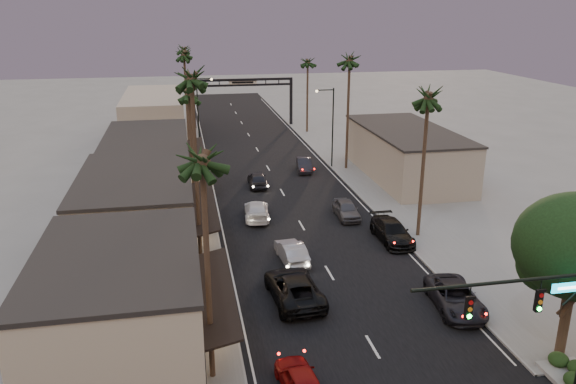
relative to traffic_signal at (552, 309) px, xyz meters
name	(u,v)px	position (x,y,z in m)	size (l,w,h in m)	color
ground	(277,184)	(-5.69, 36.00, -5.08)	(200.00, 200.00, 0.00)	slate
road	(269,170)	(-5.69, 41.00, -5.08)	(14.00, 120.00, 0.02)	black
sidewalk_left	(183,158)	(-15.19, 48.00, -5.02)	(5.00, 92.00, 0.12)	slate
sidewalk_right	(335,151)	(3.81, 48.00, -5.02)	(5.00, 92.00, 0.12)	slate
storefront_near	(121,306)	(-18.69, 8.00, -2.33)	(8.00, 12.00, 5.50)	#C4B395
storefront_mid	(137,213)	(-18.69, 22.00, -2.33)	(8.00, 14.00, 5.50)	gray
storefront_far	(147,162)	(-18.69, 38.00, -2.58)	(8.00, 16.00, 5.00)	#C4B395
storefront_dist	(155,116)	(-18.69, 61.00, -2.08)	(8.00, 20.00, 6.00)	gray
building_right	(406,154)	(8.31, 36.00, -2.58)	(8.00, 18.00, 5.00)	gray
traffic_signal	(552,309)	(0.00, 0.00, 0.00)	(8.51, 0.22, 7.80)	black
planter	(570,380)	(2.91, 1.50, -5.08)	(2.20, 2.60, 0.24)	gray
arch	(243,90)	(-5.69, 66.00, 0.45)	(15.20, 0.40, 7.27)	black
streetlight_right	(330,121)	(1.23, 41.00, 0.25)	(2.13, 0.30, 9.00)	black
streetlight_left	(200,106)	(-12.61, 54.00, 0.25)	(2.13, 0.30, 9.00)	black
palm_la	(202,152)	(-14.29, 5.00, 6.36)	(3.20, 3.20, 13.20)	#38281C
palm_lb	(191,73)	(-14.29, 18.00, 8.30)	(3.20, 3.20, 15.20)	#38281C
palm_lc	(188,89)	(-14.29, 32.00, 5.39)	(3.20, 3.20, 12.20)	#38281C
palm_ld	(184,51)	(-14.29, 51.00, 7.33)	(3.20, 3.20, 14.20)	#38281C
palm_ra	(429,92)	(2.91, 20.00, 6.36)	(3.20, 3.20, 13.20)	#38281C
palm_rb	(350,56)	(2.91, 40.00, 7.33)	(3.20, 3.20, 14.20)	#38281C
palm_rc	(308,59)	(2.91, 60.00, 5.39)	(3.20, 3.20, 12.20)	#38281C
palm_far	(184,47)	(-13.99, 74.00, 6.36)	(3.20, 3.20, 13.20)	#38281C
oncoming_red	(301,380)	(-10.30, 3.00, -4.36)	(1.70, 4.21, 1.44)	maroon
oncoming_pickup	(294,287)	(-8.82, 11.83, -4.23)	(2.84, 6.16, 1.71)	black
oncoming_silver	(292,252)	(-7.88, 17.33, -4.34)	(1.57, 4.50, 1.48)	gray
oncoming_white	(257,210)	(-9.14, 26.42, -4.35)	(2.05, 5.05, 1.47)	silver
oncoming_dgrey	(257,179)	(-7.81, 35.46, -4.33)	(1.78, 4.41, 1.50)	black
curbside_near	(455,297)	(0.51, 8.93, -4.32)	(2.53, 5.49, 1.52)	black
curbside_black	(392,231)	(0.51, 19.49, -4.29)	(2.23, 5.47, 1.59)	black
curbside_grey	(346,209)	(-1.49, 25.17, -4.33)	(1.78, 4.42, 1.51)	#424246
curbside_far	(304,165)	(-1.93, 40.08, -4.37)	(1.52, 4.35, 1.43)	black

